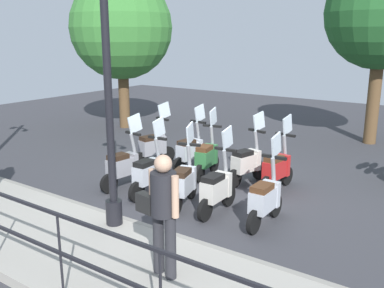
{
  "coord_description": "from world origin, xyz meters",
  "views": [
    {
      "loc": [
        -6.95,
        -4.44,
        3.12
      ],
      "look_at": [
        0.2,
        0.5,
        0.9
      ],
      "focal_mm": 40.0,
      "sensor_mm": 36.0,
      "label": 1
    }
  ],
  "objects_px": {
    "scooter_near_0": "(265,198)",
    "scooter_far_0": "(277,168)",
    "scooter_near_3": "(149,172)",
    "pedestrian_with_bag": "(162,206)",
    "scooter_near_1": "(217,188)",
    "lamp_post_near": "(108,97)",
    "scooter_far_4": "(154,146)",
    "tree_large": "(121,28)",
    "scooter_far_3": "(191,150)",
    "scooter_far_2": "(207,157)",
    "scooter_near_2": "(184,182)",
    "scooter_far_1": "(247,162)",
    "scooter_near_4": "(124,166)",
    "tree_distant": "(383,13)"
  },
  "relations": [
    {
      "from": "scooter_near_0",
      "to": "scooter_far_0",
      "type": "relative_size",
      "value": 1.0
    },
    {
      "from": "scooter_near_3",
      "to": "pedestrian_with_bag",
      "type": "bearing_deg",
      "value": -137.91
    },
    {
      "from": "scooter_near_1",
      "to": "scooter_near_3",
      "type": "bearing_deg",
      "value": 89.65
    },
    {
      "from": "lamp_post_near",
      "to": "scooter_far_4",
      "type": "height_order",
      "value": "lamp_post_near"
    },
    {
      "from": "tree_large",
      "to": "scooter_far_3",
      "type": "height_order",
      "value": "tree_large"
    },
    {
      "from": "tree_large",
      "to": "scooter_near_0",
      "type": "relative_size",
      "value": 3.28
    },
    {
      "from": "scooter_near_1",
      "to": "scooter_near_0",
      "type": "bearing_deg",
      "value": -88.41
    },
    {
      "from": "tree_large",
      "to": "scooter_near_1",
      "type": "height_order",
      "value": "tree_large"
    },
    {
      "from": "lamp_post_near",
      "to": "scooter_far_3",
      "type": "xyz_separation_m",
      "value": [
        3.42,
        0.87,
        -1.73
      ]
    },
    {
      "from": "lamp_post_near",
      "to": "scooter_far_2",
      "type": "xyz_separation_m",
      "value": [
        3.2,
        0.27,
        -1.73
      ]
    },
    {
      "from": "scooter_near_2",
      "to": "scooter_far_3",
      "type": "xyz_separation_m",
      "value": [
        1.89,
        1.17,
        0.0
      ]
    },
    {
      "from": "scooter_far_3",
      "to": "scooter_far_4",
      "type": "height_order",
      "value": "same"
    },
    {
      "from": "scooter_near_3",
      "to": "scooter_near_0",
      "type": "bearing_deg",
      "value": -90.08
    },
    {
      "from": "pedestrian_with_bag",
      "to": "tree_large",
      "type": "bearing_deg",
      "value": 54.26
    },
    {
      "from": "lamp_post_near",
      "to": "scooter_far_1",
      "type": "xyz_separation_m",
      "value": [
        3.32,
        -0.67,
        -1.73
      ]
    },
    {
      "from": "tree_large",
      "to": "scooter_far_1",
      "type": "xyz_separation_m",
      "value": [
        -2.82,
        -6.22,
        -2.86
      ]
    },
    {
      "from": "scooter_near_3",
      "to": "scooter_far_2",
      "type": "distance_m",
      "value": 1.64
    },
    {
      "from": "scooter_near_1",
      "to": "scooter_far_4",
      "type": "xyz_separation_m",
      "value": [
        1.63,
        2.81,
        0.0
      ]
    },
    {
      "from": "scooter_near_0",
      "to": "scooter_far_1",
      "type": "xyz_separation_m",
      "value": [
        1.69,
        1.22,
        0.0
      ]
    },
    {
      "from": "scooter_far_0",
      "to": "scooter_near_2",
      "type": "bearing_deg",
      "value": 155.05
    },
    {
      "from": "scooter_near_0",
      "to": "scooter_near_4",
      "type": "relative_size",
      "value": 1.0
    },
    {
      "from": "pedestrian_with_bag",
      "to": "scooter_near_0",
      "type": "bearing_deg",
      "value": 1.06
    },
    {
      "from": "scooter_near_2",
      "to": "scooter_near_3",
      "type": "height_order",
      "value": "same"
    },
    {
      "from": "tree_large",
      "to": "scooter_near_0",
      "type": "height_order",
      "value": "tree_large"
    },
    {
      "from": "scooter_near_0",
      "to": "scooter_far_2",
      "type": "relative_size",
      "value": 1.0
    },
    {
      "from": "scooter_far_4",
      "to": "scooter_far_3",
      "type": "bearing_deg",
      "value": -65.46
    },
    {
      "from": "scooter_near_1",
      "to": "scooter_near_2",
      "type": "relative_size",
      "value": 1.0
    },
    {
      "from": "scooter_near_1",
      "to": "scooter_far_0",
      "type": "bearing_deg",
      "value": -13.72
    },
    {
      "from": "pedestrian_with_bag",
      "to": "tree_distant",
      "type": "height_order",
      "value": "tree_distant"
    },
    {
      "from": "scooter_near_2",
      "to": "scooter_far_1",
      "type": "xyz_separation_m",
      "value": [
        1.79,
        -0.38,
        0.0
      ]
    },
    {
      "from": "pedestrian_with_bag",
      "to": "scooter_far_4",
      "type": "height_order",
      "value": "pedestrian_with_bag"
    },
    {
      "from": "scooter_far_4",
      "to": "scooter_far_1",
      "type": "bearing_deg",
      "value": -74.29
    },
    {
      "from": "lamp_post_near",
      "to": "scooter_far_4",
      "type": "bearing_deg",
      "value": 29.61
    },
    {
      "from": "tree_large",
      "to": "scooter_far_3",
      "type": "relative_size",
      "value": 3.28
    },
    {
      "from": "scooter_near_0",
      "to": "scooter_near_3",
      "type": "height_order",
      "value": "same"
    },
    {
      "from": "tree_large",
      "to": "scooter_far_0",
      "type": "relative_size",
      "value": 3.28
    },
    {
      "from": "scooter_far_1",
      "to": "lamp_post_near",
      "type": "bearing_deg",
      "value": -177.34
    },
    {
      "from": "scooter_near_2",
      "to": "scooter_far_2",
      "type": "xyz_separation_m",
      "value": [
        1.67,
        0.57,
        0.0
      ]
    },
    {
      "from": "tree_large",
      "to": "scooter_near_4",
      "type": "relative_size",
      "value": 3.28
    },
    {
      "from": "tree_distant",
      "to": "scooter_far_0",
      "type": "height_order",
      "value": "tree_distant"
    },
    {
      "from": "scooter_near_3",
      "to": "scooter_far_3",
      "type": "xyz_separation_m",
      "value": [
        1.83,
        0.28,
        0.0
      ]
    },
    {
      "from": "scooter_near_4",
      "to": "scooter_far_3",
      "type": "xyz_separation_m",
      "value": [
        1.79,
        -0.44,
        0.0
      ]
    },
    {
      "from": "lamp_post_near",
      "to": "scooter_near_2",
      "type": "xyz_separation_m",
      "value": [
        1.53,
        -0.3,
        -1.73
      ]
    },
    {
      "from": "tree_distant",
      "to": "scooter_near_1",
      "type": "relative_size",
      "value": 3.45
    },
    {
      "from": "tree_large",
      "to": "scooter_near_3",
      "type": "distance_m",
      "value": 7.31
    },
    {
      "from": "pedestrian_with_bag",
      "to": "scooter_far_4",
      "type": "xyz_separation_m",
      "value": [
        3.96,
        3.43,
        -0.6
      ]
    },
    {
      "from": "scooter_near_0",
      "to": "scooter_far_1",
      "type": "height_order",
      "value": "same"
    },
    {
      "from": "scooter_far_4",
      "to": "scooter_near_4",
      "type": "bearing_deg",
      "value": -148.38
    },
    {
      "from": "tree_distant",
      "to": "scooter_far_4",
      "type": "distance_m",
      "value": 7.35
    },
    {
      "from": "tree_distant",
      "to": "scooter_near_0",
      "type": "bearing_deg",
      "value": 179.06
    }
  ]
}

